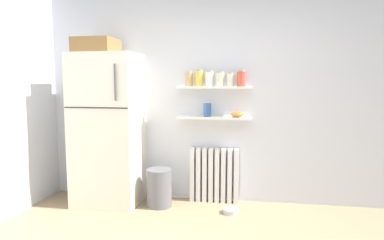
# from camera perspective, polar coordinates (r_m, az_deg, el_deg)

# --- Properties ---
(back_wall) EXTENTS (7.04, 0.10, 2.60)m
(back_wall) POSITION_cam_1_polar(r_m,az_deg,el_deg) (4.29, 4.92, 3.92)
(back_wall) COLOR silver
(back_wall) RESTS_ON ground_plane
(refrigerator) EXTENTS (0.76, 0.67, 1.99)m
(refrigerator) POSITION_cam_1_polar(r_m,az_deg,el_deg) (4.28, -13.78, -1.02)
(refrigerator) COLOR silver
(refrigerator) RESTS_ON ground_plane
(radiator) EXTENTS (0.59, 0.12, 0.67)m
(radiator) POSITION_cam_1_polar(r_m,az_deg,el_deg) (4.32, 3.69, -9.08)
(radiator) COLOR white
(radiator) RESTS_ON ground_plane
(wall_shelf_lower) EXTENTS (0.89, 0.22, 0.02)m
(wall_shelf_lower) POSITION_cam_1_polar(r_m,az_deg,el_deg) (4.15, 3.72, 0.37)
(wall_shelf_lower) COLOR white
(wall_shelf_upper) EXTENTS (0.89, 0.22, 0.02)m
(wall_shelf_upper) POSITION_cam_1_polar(r_m,az_deg,el_deg) (4.13, 3.75, 5.39)
(wall_shelf_upper) COLOR white
(storage_jar_0) EXTENTS (0.09, 0.09, 0.18)m
(storage_jar_0) POSITION_cam_1_polar(r_m,az_deg,el_deg) (4.17, -0.52, 6.79)
(storage_jar_0) COLOR tan
(storage_jar_0) RESTS_ON wall_shelf_upper
(storage_jar_1) EXTENTS (0.09, 0.09, 0.20)m
(storage_jar_1) POSITION_cam_1_polar(r_m,az_deg,el_deg) (4.15, 1.18, 6.93)
(storage_jar_1) COLOR yellow
(storage_jar_1) RESTS_ON wall_shelf_upper
(storage_jar_2) EXTENTS (0.10, 0.10, 0.19)m
(storage_jar_2) POSITION_cam_1_polar(r_m,az_deg,el_deg) (4.14, 2.90, 6.85)
(storage_jar_2) COLOR silver
(storage_jar_2) RESTS_ON wall_shelf_upper
(storage_jar_3) EXTENTS (0.10, 0.10, 0.18)m
(storage_jar_3) POSITION_cam_1_polar(r_m,az_deg,el_deg) (4.12, 4.63, 6.78)
(storage_jar_3) COLOR beige
(storage_jar_3) RESTS_ON wall_shelf_upper
(storage_jar_4) EXTENTS (0.09, 0.09, 0.17)m
(storage_jar_4) POSITION_cam_1_polar(r_m,az_deg,el_deg) (4.12, 6.37, 6.68)
(storage_jar_4) COLOR beige
(storage_jar_4) RESTS_ON wall_shelf_upper
(storage_jar_5) EXTENTS (0.10, 0.10, 0.19)m
(storage_jar_5) POSITION_cam_1_polar(r_m,az_deg,el_deg) (4.11, 8.11, 6.83)
(storage_jar_5) COLOR #C64C38
(storage_jar_5) RESTS_ON wall_shelf_upper
(vase) EXTENTS (0.09, 0.09, 0.16)m
(vase) POSITION_cam_1_polar(r_m,az_deg,el_deg) (4.15, 2.54, 1.68)
(vase) COLOR #38609E
(vase) RESTS_ON wall_shelf_lower
(shelf_bowl) EXTENTS (0.15, 0.15, 0.07)m
(shelf_bowl) POSITION_cam_1_polar(r_m,az_deg,el_deg) (4.13, 7.48, 0.95)
(shelf_bowl) COLOR orange
(shelf_bowl) RESTS_ON wall_shelf_lower
(trash_bin) EXTENTS (0.30, 0.30, 0.45)m
(trash_bin) POSITION_cam_1_polar(r_m,az_deg,el_deg) (4.20, -5.45, -11.07)
(trash_bin) COLOR slate
(trash_bin) RESTS_ON ground_plane
(pet_food_bowl) EXTENTS (0.18, 0.18, 0.05)m
(pet_food_bowl) POSITION_cam_1_polar(r_m,az_deg,el_deg) (4.06, 6.46, -14.68)
(pet_food_bowl) COLOR #B7B7BC
(pet_food_bowl) RESTS_ON ground_plane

